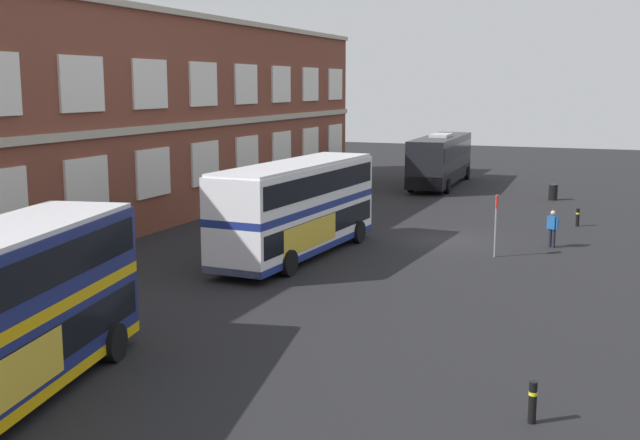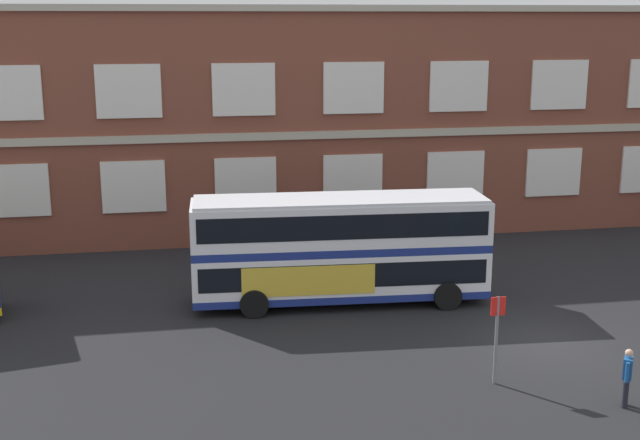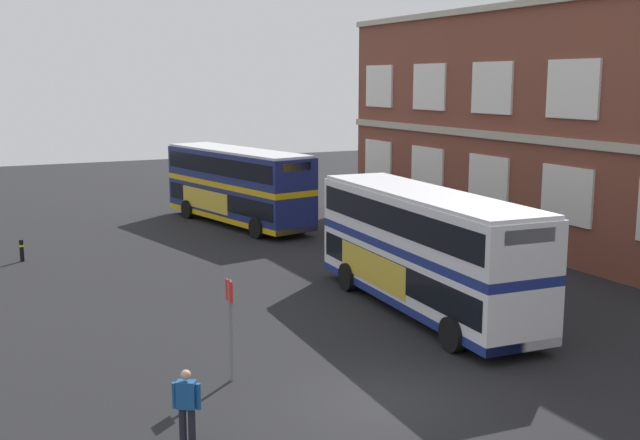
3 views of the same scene
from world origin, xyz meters
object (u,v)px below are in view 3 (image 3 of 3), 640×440
at_px(safety_bollard_west, 22,250).
at_px(bus_stand_flag, 230,320).
at_px(double_decker_middle, 424,249).
at_px(double_decker_near, 237,185).
at_px(waiting_passenger, 187,404).

bearing_deg(safety_bollard_west, bus_stand_flag, 11.92).
relative_size(double_decker_middle, safety_bollard_west, 11.71).
distance_m(double_decker_near, safety_bollard_west, 12.22).
bearing_deg(double_decker_middle, waiting_passenger, -58.82).
bearing_deg(double_decker_near, safety_bollard_west, -70.15).
bearing_deg(safety_bollard_west, double_decker_near, 109.85).
bearing_deg(double_decker_near, bus_stand_flag, -20.61).
relative_size(double_decker_near, bus_stand_flag, 4.18).
height_order(double_decker_near, double_decker_middle, same).
bearing_deg(waiting_passenger, bus_stand_flag, 145.55).
distance_m(bus_stand_flag, safety_bollard_west, 17.16).
relative_size(waiting_passenger, bus_stand_flag, 0.63).
xyz_separation_m(waiting_passenger, safety_bollard_west, (-19.77, -1.47, -0.44)).
bearing_deg(waiting_passenger, double_decker_middle, 121.18).
bearing_deg(double_decker_near, double_decker_middle, 0.32).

